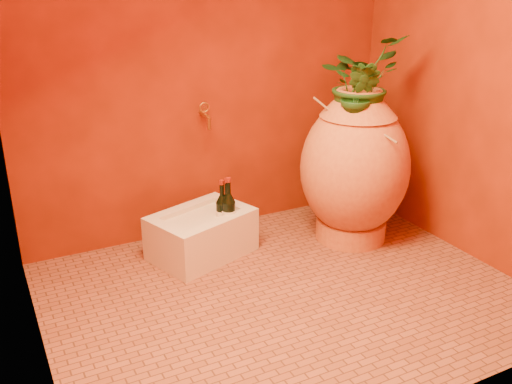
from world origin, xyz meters
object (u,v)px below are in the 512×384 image
wine_bottle_a (222,213)px  wall_tap (205,114)px  wine_bottle_b (227,212)px  amphora (355,167)px  stone_basin (202,235)px  wine_bottle_c (229,213)px

wine_bottle_a → wall_tap: bearing=83.7°
wine_bottle_b → amphora: bearing=-11.7°
stone_basin → wine_bottle_b: size_ratio=2.04×
wine_bottle_a → wall_tap: 0.63m
amphora → wine_bottle_a: bearing=167.2°
wine_bottle_b → wall_tap: size_ratio=2.14×
wine_bottle_b → wall_tap: (0.01, 0.33, 0.54)m
amphora → stone_basin: (-0.97, 0.22, -0.36)m
wine_bottle_b → wine_bottle_c: bearing=-86.4°
stone_basin → wine_bottle_c: (0.16, -0.07, 0.15)m
wine_bottle_a → wine_bottle_c: size_ratio=0.93×
amphora → wall_tap: (-0.80, 0.50, 0.32)m
amphora → wine_bottle_a: size_ratio=3.04×
wine_bottle_b → wine_bottle_c: wine_bottle_c is taller
wine_bottle_c → stone_basin: bearing=157.1°
amphora → stone_basin: size_ratio=1.42×
wine_bottle_a → wine_bottle_c: wine_bottle_c is taller
wine_bottle_a → wall_tap: (0.03, 0.31, 0.54)m
wall_tap → wine_bottle_b: bearing=-91.7°
stone_basin → wall_tap: wall_tap is taller
amphora → wine_bottle_b: (-0.81, 0.17, -0.22)m
amphora → wine_bottle_a: (-0.84, 0.19, -0.22)m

